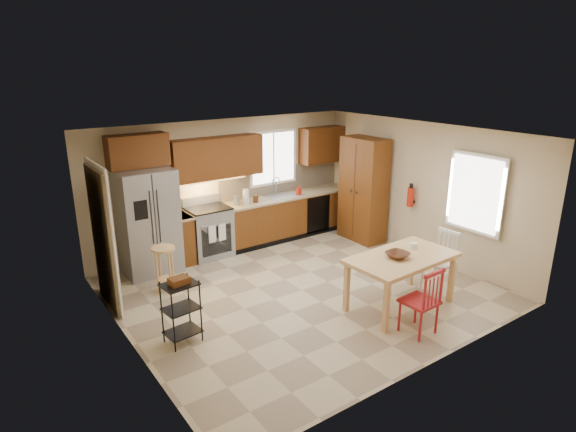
# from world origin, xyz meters

# --- Properties ---
(floor) EXTENTS (5.50, 5.50, 0.00)m
(floor) POSITION_xyz_m (0.00, 0.00, 0.00)
(floor) COLOR tan
(floor) RESTS_ON ground
(ceiling) EXTENTS (5.50, 5.00, 0.02)m
(ceiling) POSITION_xyz_m (0.00, 0.00, 2.50)
(ceiling) COLOR silver
(ceiling) RESTS_ON ground
(wall_back) EXTENTS (5.50, 0.02, 2.50)m
(wall_back) POSITION_xyz_m (0.00, 2.50, 1.25)
(wall_back) COLOR #CCB793
(wall_back) RESTS_ON ground
(wall_front) EXTENTS (5.50, 0.02, 2.50)m
(wall_front) POSITION_xyz_m (0.00, -2.50, 1.25)
(wall_front) COLOR #CCB793
(wall_front) RESTS_ON ground
(wall_left) EXTENTS (0.02, 5.00, 2.50)m
(wall_left) POSITION_xyz_m (-2.75, 0.00, 1.25)
(wall_left) COLOR #CCB793
(wall_left) RESTS_ON ground
(wall_right) EXTENTS (0.02, 5.00, 2.50)m
(wall_right) POSITION_xyz_m (2.75, 0.00, 1.25)
(wall_right) COLOR #CCB793
(wall_right) RESTS_ON ground
(refrigerator) EXTENTS (0.92, 0.75, 1.82)m
(refrigerator) POSITION_xyz_m (-1.70, 2.12, 0.91)
(refrigerator) COLOR gray
(refrigerator) RESTS_ON floor
(range_stove) EXTENTS (0.76, 0.63, 0.92)m
(range_stove) POSITION_xyz_m (-0.55, 2.19, 0.46)
(range_stove) COLOR gray
(range_stove) RESTS_ON floor
(base_cabinet_narrow) EXTENTS (0.30, 0.60, 0.90)m
(base_cabinet_narrow) POSITION_xyz_m (-1.10, 2.20, 0.45)
(base_cabinet_narrow) COLOR #5F3511
(base_cabinet_narrow) RESTS_ON floor
(base_cabinet_run) EXTENTS (2.92, 0.60, 0.90)m
(base_cabinet_run) POSITION_xyz_m (1.29, 2.20, 0.45)
(base_cabinet_run) COLOR #5F3511
(base_cabinet_run) RESTS_ON floor
(dishwasher) EXTENTS (0.60, 0.02, 0.78)m
(dishwasher) POSITION_xyz_m (1.85, 1.91, 0.45)
(dishwasher) COLOR black
(dishwasher) RESTS_ON floor
(backsplash) EXTENTS (2.92, 0.03, 0.55)m
(backsplash) POSITION_xyz_m (1.29, 2.48, 1.18)
(backsplash) COLOR beige
(backsplash) RESTS_ON wall_back
(upper_over_fridge) EXTENTS (1.00, 0.35, 0.55)m
(upper_over_fridge) POSITION_xyz_m (-1.70, 2.33, 2.10)
(upper_over_fridge) COLOR #5C2E0F
(upper_over_fridge) RESTS_ON wall_back
(upper_left_block) EXTENTS (1.80, 0.35, 0.75)m
(upper_left_block) POSITION_xyz_m (-0.25, 2.33, 1.83)
(upper_left_block) COLOR #5C2E0F
(upper_left_block) RESTS_ON wall_back
(upper_right_block) EXTENTS (1.00, 0.35, 0.75)m
(upper_right_block) POSITION_xyz_m (2.25, 2.33, 1.83)
(upper_right_block) COLOR #5C2E0F
(upper_right_block) RESTS_ON wall_back
(window_back) EXTENTS (1.12, 0.04, 1.12)m
(window_back) POSITION_xyz_m (1.10, 2.48, 1.65)
(window_back) COLOR white
(window_back) RESTS_ON wall_back
(sink) EXTENTS (0.62, 0.46, 0.16)m
(sink) POSITION_xyz_m (1.10, 2.20, 0.86)
(sink) COLOR gray
(sink) RESTS_ON base_cabinet_run
(undercab_glow) EXTENTS (1.60, 0.30, 0.01)m
(undercab_glow) POSITION_xyz_m (-0.55, 2.30, 1.43)
(undercab_glow) COLOR #FFBF66
(undercab_glow) RESTS_ON wall_back
(soap_bottle) EXTENTS (0.09, 0.09, 0.19)m
(soap_bottle) POSITION_xyz_m (1.48, 2.10, 1.00)
(soap_bottle) COLOR #B71C0C
(soap_bottle) RESTS_ON base_cabinet_run
(paper_towel) EXTENTS (0.12, 0.12, 0.28)m
(paper_towel) POSITION_xyz_m (0.25, 2.15, 1.04)
(paper_towel) COLOR silver
(paper_towel) RESTS_ON base_cabinet_run
(canister_steel) EXTENTS (0.11, 0.11, 0.18)m
(canister_steel) POSITION_xyz_m (0.05, 2.15, 0.99)
(canister_steel) COLOR gray
(canister_steel) RESTS_ON base_cabinet_run
(canister_wood) EXTENTS (0.10, 0.10, 0.14)m
(canister_wood) POSITION_xyz_m (0.45, 2.12, 0.97)
(canister_wood) COLOR #4F2815
(canister_wood) RESTS_ON base_cabinet_run
(pantry) EXTENTS (0.50, 0.95, 2.10)m
(pantry) POSITION_xyz_m (2.43, 1.20, 1.05)
(pantry) COLOR #5F3511
(pantry) RESTS_ON floor
(fire_extinguisher) EXTENTS (0.12, 0.12, 0.36)m
(fire_extinguisher) POSITION_xyz_m (2.63, 0.15, 1.10)
(fire_extinguisher) COLOR #B71C0C
(fire_extinguisher) RESTS_ON wall_right
(window_right) EXTENTS (0.04, 1.02, 1.32)m
(window_right) POSITION_xyz_m (2.68, -1.15, 1.45)
(window_right) COLOR white
(window_right) RESTS_ON wall_right
(doorway) EXTENTS (0.04, 0.95, 2.10)m
(doorway) POSITION_xyz_m (-2.67, 1.30, 1.05)
(doorway) COLOR #8C7A59
(doorway) RESTS_ON wall_left
(dining_table) EXTENTS (1.66, 0.98, 0.79)m
(dining_table) POSITION_xyz_m (0.88, -1.26, 0.40)
(dining_table) COLOR #DCB46E
(dining_table) RESTS_ON floor
(chair_red) EXTENTS (0.46, 0.46, 0.96)m
(chair_red) POSITION_xyz_m (0.53, -1.91, 0.48)
(chair_red) COLOR maroon
(chair_red) RESTS_ON floor
(chair_white) EXTENTS (0.46, 0.46, 0.96)m
(chair_white) POSITION_xyz_m (1.83, -1.21, 0.48)
(chair_white) COLOR silver
(chair_white) RESTS_ON floor
(table_bowl) EXTENTS (0.34, 0.34, 0.08)m
(table_bowl) POSITION_xyz_m (0.77, -1.26, 0.80)
(table_bowl) COLOR #4F2815
(table_bowl) RESTS_ON dining_table
(table_jar) EXTENTS (0.13, 0.13, 0.14)m
(table_jar) POSITION_xyz_m (1.23, -1.15, 0.83)
(table_jar) COLOR silver
(table_jar) RESTS_ON dining_table
(bar_stool) EXTENTS (0.48, 0.48, 0.76)m
(bar_stool) POSITION_xyz_m (-1.80, 1.22, 0.38)
(bar_stool) COLOR #DCB46E
(bar_stool) RESTS_ON floor
(utility_cart) EXTENTS (0.47, 0.38, 0.87)m
(utility_cart) POSITION_xyz_m (-2.17, -0.29, 0.44)
(utility_cart) COLOR black
(utility_cart) RESTS_ON floor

